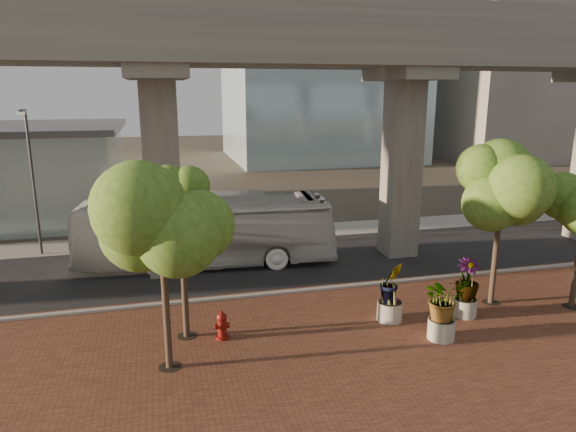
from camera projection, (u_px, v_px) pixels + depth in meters
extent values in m
plane|color=#3A362A|center=(299.00, 276.00, 24.19)|extent=(160.00, 160.00, 0.00)
cube|color=brown|center=(364.00, 359.00, 16.65)|extent=(70.00, 13.00, 0.06)
cube|color=black|center=(289.00, 262.00, 26.07)|extent=(90.00, 8.00, 0.04)
cube|color=#9E9B94|center=(311.00, 290.00, 22.29)|extent=(70.00, 0.25, 0.16)
cube|color=#9E9B94|center=(266.00, 234.00, 31.25)|extent=(90.00, 3.00, 0.06)
cube|color=gray|center=(298.00, 43.00, 22.07)|extent=(72.00, 2.40, 1.80)
cube|color=gray|center=(281.00, 49.00, 25.08)|extent=(72.00, 2.40, 1.80)
cube|color=gray|center=(305.00, 4.00, 20.70)|extent=(72.00, 0.12, 1.00)
cube|color=gray|center=(276.00, 21.00, 25.79)|extent=(72.00, 0.12, 1.00)
cube|color=gray|center=(515.00, 62.00, 64.29)|extent=(18.00, 16.00, 24.00)
imported|color=silver|center=(207.00, 231.00, 25.37)|extent=(12.81, 4.27, 3.50)
cylinder|color=maroon|center=(222.00, 337.00, 17.98)|extent=(0.46, 0.46, 0.10)
cylinder|color=maroon|center=(222.00, 327.00, 17.90)|extent=(0.31, 0.31, 0.74)
sphere|color=maroon|center=(222.00, 317.00, 17.81)|extent=(0.36, 0.36, 0.36)
cylinder|color=maroon|center=(222.00, 313.00, 17.77)|extent=(0.10, 0.10, 0.13)
cylinder|color=maroon|center=(222.00, 326.00, 17.88)|extent=(0.51, 0.20, 0.20)
cylinder|color=gray|center=(441.00, 329.00, 17.90)|extent=(0.94, 0.94, 0.73)
imported|color=#365E18|center=(444.00, 298.00, 17.62)|extent=(2.08, 2.08, 1.56)
cylinder|color=#ADA59C|center=(465.00, 307.00, 19.74)|extent=(0.88, 0.88, 0.68)
imported|color=#365E18|center=(467.00, 279.00, 19.46)|extent=(2.14, 2.14, 1.61)
cylinder|color=#ADA59C|center=(390.00, 311.00, 19.35)|extent=(0.94, 0.94, 0.73)
imported|color=#365E18|center=(391.00, 282.00, 19.08)|extent=(2.09, 2.09, 1.57)
cylinder|color=#493829|center=(167.00, 317.00, 15.72)|extent=(0.22, 0.22, 3.41)
cylinder|color=black|center=(170.00, 367.00, 16.13)|extent=(0.70, 0.70, 0.01)
cylinder|color=#493829|center=(184.00, 286.00, 17.72)|extent=(0.22, 0.22, 3.77)
cylinder|color=black|center=(187.00, 336.00, 18.16)|extent=(0.70, 0.70, 0.01)
cylinder|color=#493829|center=(494.00, 264.00, 20.63)|extent=(0.22, 0.22, 3.37)
cylinder|color=black|center=(491.00, 302.00, 21.03)|extent=(0.70, 0.70, 0.01)
cylinder|color=black|center=(571.00, 306.00, 20.65)|extent=(0.70, 0.70, 0.01)
cylinder|color=#313137|center=(34.00, 185.00, 26.45)|extent=(0.13, 0.13, 7.52)
cube|color=#313137|center=(23.00, 111.00, 25.11)|extent=(0.14, 0.94, 0.14)
cube|color=silver|center=(20.00, 113.00, 24.69)|extent=(0.38, 0.19, 0.11)
cylinder|color=#313136|center=(398.00, 164.00, 30.47)|extent=(0.15, 0.15, 8.48)
cube|color=#313136|center=(406.00, 91.00, 28.96)|extent=(0.16, 1.06, 0.16)
cube|color=silver|center=(410.00, 93.00, 28.49)|extent=(0.42, 0.21, 0.13)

